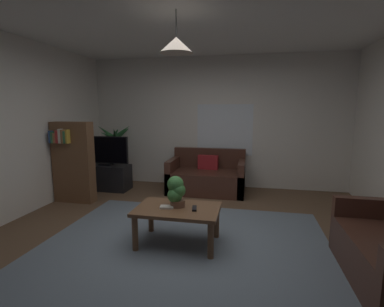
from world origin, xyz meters
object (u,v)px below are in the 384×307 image
Objects in this scene: coffee_table at (178,214)px; book_on_table_0 at (167,207)px; potted_palm_corner at (115,155)px; potted_plant_on_table at (176,191)px; bookshelf_corner at (73,161)px; pendant_lamp at (176,45)px; couch_under_window at (207,178)px; tv at (105,150)px; tv_stand at (107,177)px; remote_on_table_0 at (194,208)px.

book_on_table_0 is at bearing -164.83° from coffee_table.
potted_palm_corner reaches higher than coffee_table.
bookshelf_corner reaches higher than potted_plant_on_table.
potted_plant_on_table is at bearing 121.15° from pendant_lamp.
tv is at bearing -171.93° from couch_under_window.
potted_plant_on_table is 0.26× the size of bookshelf_corner.
book_on_table_0 is at bearing -164.83° from pendant_lamp.
potted_palm_corner reaches higher than book_on_table_0.
book_on_table_0 is at bearing -46.95° from tv.
couch_under_window is 1.04× the size of bookshelf_corner.
tv reaches higher than potted_plant_on_table.
tv reaches higher than couch_under_window.
potted_plant_on_table is 0.39× the size of tv.
tv_stand is 0.96m from bookshelf_corner.
tv is (-1.99, -0.28, 0.53)m from couch_under_window.
tv is (-1.87, 2.00, 0.33)m from book_on_table_0.
couch_under_window is 3.23× the size of pendant_lamp.
remote_on_table_0 is (0.33, 0.02, -0.00)m from book_on_table_0.
potted_palm_corner is at bearing 82.75° from bookshelf_corner.
pendant_lamp reaches higher than bookshelf_corner.
couch_under_window is 9.14× the size of remote_on_table_0.
bookshelf_corner is at bearing 152.33° from potted_plant_on_table.
pendant_lamp is at bearing -28.32° from bookshelf_corner.
potted_plant_on_table is (-0.03, 0.05, 0.26)m from coffee_table.
couch_under_window reaches higher than remote_on_table_0.
remote_on_table_0 is at bearing -42.29° from tv_stand.
book_on_table_0 is 0.22m from potted_plant_on_table.
tv is 0.82m from bookshelf_corner.
remote_on_table_0 is 2.98m from tv.
tv_stand is at bearing -52.70° from remote_on_table_0.
remote_on_table_0 is 2.98m from tv_stand.
couch_under_window is at bearing -4.83° from potted_palm_corner.
potted_plant_on_table reaches higher than book_on_table_0.
pendant_lamp is at bearing -90.07° from couch_under_window.
couch_under_window is at bearing 89.93° from pendant_lamp.
potted_palm_corner is (-2.02, 2.42, 0.26)m from coffee_table.
potted_plant_on_table is at bearing -50.03° from potted_palm_corner.
book_on_table_0 is 0.18× the size of tv_stand.
potted_plant_on_table reaches higher than remote_on_table_0.
couch_under_window is 1.55× the size of tv.
tv_stand is at bearing -86.46° from potted_palm_corner.
remote_on_table_0 reaches higher than coffee_table.
pendant_lamp is at bearing -44.96° from tv_stand.
pendant_lamp is (1.99, -1.97, 1.51)m from tv.
pendant_lamp is at bearing -50.18° from potted_palm_corner.
remote_on_table_0 is 0.17× the size of tv.
book_on_table_0 is at bearing -47.26° from tv_stand.
pendant_lamp is at bearing 15.17° from book_on_table_0.
tv is (-1.96, 1.92, 0.16)m from potted_plant_on_table.
tv is 0.72× the size of potted_palm_corner.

